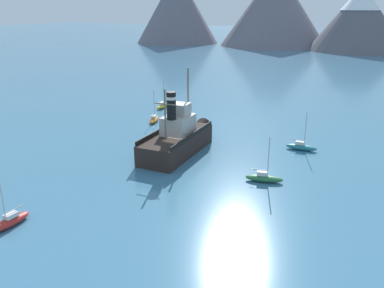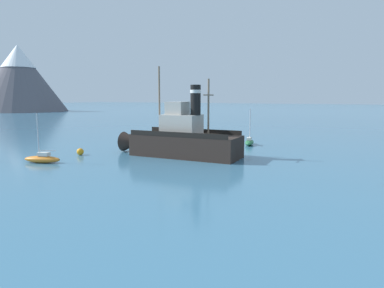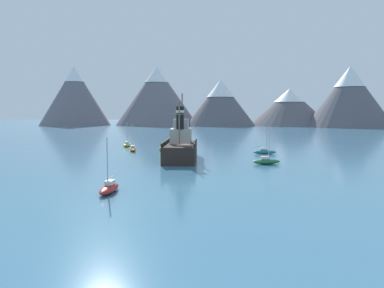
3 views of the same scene
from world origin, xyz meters
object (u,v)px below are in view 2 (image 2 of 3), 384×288
at_px(old_tugboat, 181,140).
at_px(sailboat_orange, 42,159).
at_px(sailboat_teal, 182,136).
at_px(mooring_buoy, 80,152).
at_px(sailboat_green, 249,142).

bearing_deg(old_tugboat, sailboat_orange, 134.80).
bearing_deg(sailboat_teal, old_tugboat, -149.93).
xyz_separation_m(old_tugboat, sailboat_teal, (13.16, 7.62, -1.40)).
bearing_deg(sailboat_orange, mooring_buoy, 1.98).
height_order(old_tugboat, sailboat_green, old_tugboat).
xyz_separation_m(old_tugboat, sailboat_orange, (-10.04, 10.11, -1.40)).
height_order(old_tugboat, sailboat_teal, old_tugboat).
distance_m(sailboat_teal, mooring_buoy, 18.28).
xyz_separation_m(sailboat_green, mooring_buoy, (-16.98, 14.06, -0.04)).
bearing_deg(sailboat_green, mooring_buoy, 140.37).
distance_m(sailboat_green, mooring_buoy, 22.04).
distance_m(sailboat_orange, sailboat_teal, 23.34).
relative_size(sailboat_green, mooring_buoy, 6.29).
distance_m(old_tugboat, mooring_buoy, 11.50).
relative_size(sailboat_teal, mooring_buoy, 6.29).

